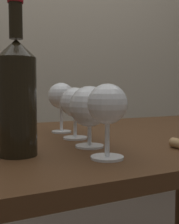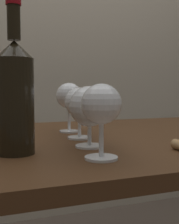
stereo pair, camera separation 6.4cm
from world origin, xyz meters
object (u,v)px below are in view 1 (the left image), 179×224
(wine_bottle, at_px, (17,95))
(wine_glass_chardonnay, at_px, (75,103))
(cork, at_px, (179,144))
(wine_glass_pinot, at_px, (107,106))
(wine_glass_cabernet, at_px, (61,97))
(wine_glass_merlot, at_px, (90,107))

(wine_bottle, bearing_deg, wine_glass_chardonnay, 36.78)
(wine_glass_chardonnay, xyz_separation_m, cork, (0.16, -0.22, -0.08))
(wine_glass_pinot, xyz_separation_m, wine_glass_cabernet, (0.04, 0.36, 0.01))
(cork, bearing_deg, wine_glass_merlot, 149.47)
(wine_glass_merlot, relative_size, wine_glass_chardonnay, 1.02)
(wine_glass_merlot, height_order, cork, wine_glass_merlot)
(wine_glass_chardonnay, bearing_deg, wine_glass_merlot, -96.96)
(wine_glass_chardonnay, distance_m, wine_glass_cabernet, 0.12)
(wine_glass_chardonnay, bearing_deg, wine_glass_pinot, -97.91)
(wine_bottle, bearing_deg, cork, -14.52)
(wine_glass_merlot, height_order, wine_bottle, wine_bottle)
(wine_glass_merlot, bearing_deg, wine_glass_cabernet, 85.07)
(wine_glass_pinot, relative_size, wine_glass_merlot, 1.02)
(wine_glass_cabernet, bearing_deg, wine_glass_chardonnay, -92.99)
(wine_glass_merlot, xyz_separation_m, wine_glass_chardonnay, (0.01, 0.12, 0.00))
(wine_glass_pinot, bearing_deg, wine_glass_cabernet, 83.80)
(wine_glass_merlot, distance_m, wine_bottle, 0.17)
(wine_glass_pinot, xyz_separation_m, wine_glass_merlot, (0.02, 0.11, -0.01))
(wine_glass_cabernet, bearing_deg, cork, -66.39)
(wine_glass_chardonnay, height_order, wine_glass_cabernet, wine_glass_cabernet)
(wine_glass_merlot, bearing_deg, cork, -30.53)
(wine_glass_chardonnay, xyz_separation_m, wine_glass_cabernet, (0.01, 0.12, 0.01))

